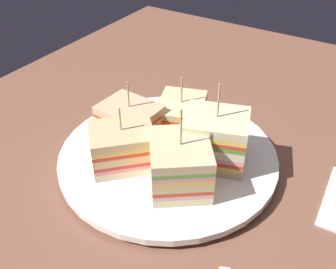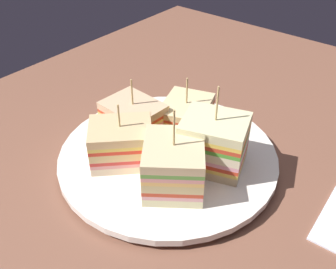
% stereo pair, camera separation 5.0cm
% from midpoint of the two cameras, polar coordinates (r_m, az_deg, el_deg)
% --- Properties ---
extents(ground_plane, '(1.06, 0.79, 0.02)m').
position_cam_midpoint_polar(ground_plane, '(0.53, 2.68, -4.94)').
color(ground_plane, brown).
extents(plate, '(0.29, 0.29, 0.02)m').
position_cam_midpoint_polar(plate, '(0.52, 2.74, -3.35)').
color(plate, white).
rests_on(plate, ground_plane).
extents(sandwich_wedge_0, '(0.10, 0.10, 0.11)m').
position_cam_midpoint_polar(sandwich_wedge_0, '(0.45, 4.01, -4.69)').
color(sandwich_wedge_0, beige).
rests_on(sandwich_wedge_0, plate).
extents(sandwich_wedge_1, '(0.09, 0.10, 0.11)m').
position_cam_midpoint_polar(sandwich_wedge_1, '(0.48, 9.70, -1.32)').
color(sandwich_wedge_1, beige).
rests_on(sandwich_wedge_1, plate).
extents(sandwich_wedge_2, '(0.09, 0.08, 0.08)m').
position_cam_midpoint_polar(sandwich_wedge_2, '(0.55, 5.28, 2.66)').
color(sandwich_wedge_2, beige).
rests_on(sandwich_wedge_2, plate).
extents(sandwich_wedge_3, '(0.07, 0.08, 0.09)m').
position_cam_midpoint_polar(sandwich_wedge_3, '(0.53, -2.17, 2.20)').
color(sandwich_wedge_3, '#D2BA8C').
rests_on(sandwich_wedge_3, plate).
extents(sandwich_wedge_4, '(0.10, 0.10, 0.08)m').
position_cam_midpoint_polar(sandwich_wedge_4, '(0.49, -4.02, -1.44)').
color(sandwich_wedge_4, beige).
rests_on(sandwich_wedge_4, plate).
extents(chip_pile, '(0.06, 0.07, 0.02)m').
position_cam_midpoint_polar(chip_pile, '(0.51, 0.74, -2.42)').
color(chip_pile, '#D8C15C').
rests_on(chip_pile, plate).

